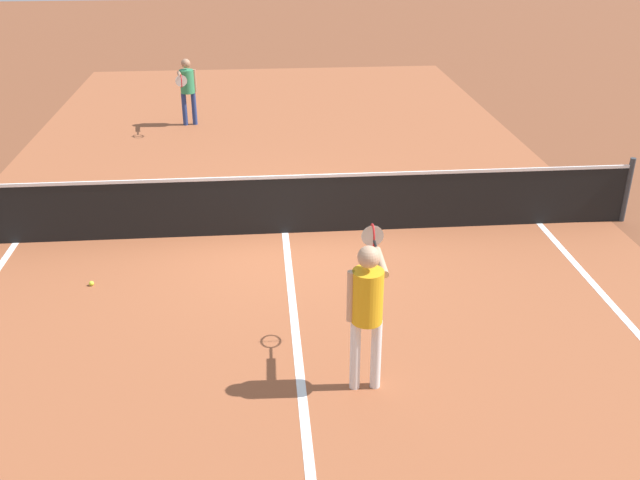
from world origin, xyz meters
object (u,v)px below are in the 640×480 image
object	(u,v)px
net	(284,204)
player_near	(367,301)
player_far	(187,85)
tennis_ball_near_net	(91,283)

from	to	relation	value
net	player_near	distance (m)	4.06
player_far	net	bearing A→B (deg)	-72.60
net	tennis_ball_near_net	distance (m)	3.09
player_far	player_near	bearing A→B (deg)	-75.53
player_near	player_far	world-z (taller)	player_near
player_near	tennis_ball_near_net	world-z (taller)	player_near
net	player_near	world-z (taller)	player_near
player_near	player_far	size ratio (longest dim) A/B	1.10
net	tennis_ball_near_net	size ratio (longest dim) A/B	167.63
net	tennis_ball_near_net	world-z (taller)	net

